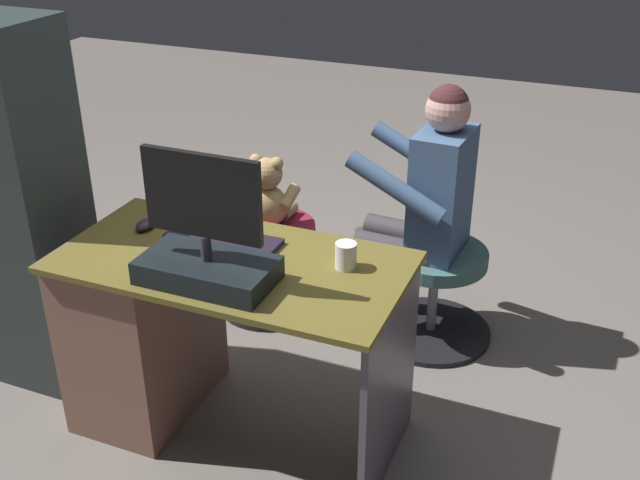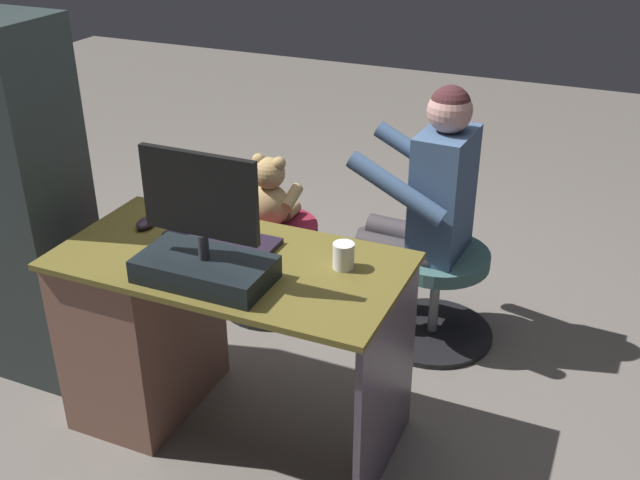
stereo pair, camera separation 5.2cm
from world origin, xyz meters
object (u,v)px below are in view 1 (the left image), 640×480
object	(u,v)px
teddy_bear	(269,194)
computer_mouse	(146,225)
monitor	(207,251)
person	(423,197)
desk	(163,324)
keyboard	(223,239)
visitor_chair	(434,286)
cup	(346,256)
tv_remote	(184,245)
office_chair_teddy	(269,257)

from	to	relation	value
teddy_bear	computer_mouse	bearing A→B (deg)	80.73
monitor	person	xyz separation A→B (m)	(-0.43, -1.04, -0.17)
desk	keyboard	world-z (taller)	keyboard
person	computer_mouse	bearing A→B (deg)	43.63
monitor	visitor_chair	distance (m)	1.31
monitor	person	distance (m)	1.14
monitor	computer_mouse	xyz separation A→B (m)	(0.41, -0.24, -0.09)
monitor	cup	bearing A→B (deg)	-146.61
tv_remote	office_chair_teddy	size ratio (longest dim) A/B	0.29
keyboard	teddy_bear	bearing A→B (deg)	-75.86
office_chair_teddy	monitor	bearing A→B (deg)	105.67
monitor	visitor_chair	world-z (taller)	monitor
desk	cup	bearing A→B (deg)	-172.20
desk	office_chair_teddy	distance (m)	0.86
desk	computer_mouse	size ratio (longest dim) A/B	12.64
computer_mouse	teddy_bear	size ratio (longest dim) A/B	0.28
computer_mouse	monitor	bearing A→B (deg)	149.16
computer_mouse	tv_remote	distance (m)	0.22
cup	tv_remote	distance (m)	0.59
cup	office_chair_teddy	xyz separation A→B (m)	(0.66, -0.75, -0.52)
desk	tv_remote	size ratio (longest dim) A/B	8.09
computer_mouse	visitor_chair	distance (m)	1.32
tv_remote	teddy_bear	xyz separation A→B (m)	(0.08, -0.85, -0.16)
person	tv_remote	bearing A→B (deg)	54.14
person	monitor	bearing A→B (deg)	67.41
desk	visitor_chair	world-z (taller)	desk
visitor_chair	person	world-z (taller)	person
person	cup	bearing A→B (deg)	86.13
tv_remote	teddy_bear	size ratio (longest dim) A/B	0.44
computer_mouse	visitor_chair	bearing A→B (deg)	-138.67
office_chair_teddy	teddy_bear	distance (m)	0.32
office_chair_teddy	person	xyz separation A→B (m)	(-0.72, -0.04, 0.42)
person	visitor_chair	bearing A→B (deg)	-176.52
tv_remote	office_chair_teddy	bearing A→B (deg)	-108.96
monitor	teddy_bear	world-z (taller)	monitor
cup	desk	bearing A→B (deg)	7.80
desk	cup	distance (m)	0.81
teddy_bear	person	size ratio (longest dim) A/B	0.29
office_chair_teddy	visitor_chair	xyz separation A→B (m)	(-0.79, -0.05, -0.01)
monitor	office_chair_teddy	bearing A→B (deg)	-74.33
monitor	tv_remote	size ratio (longest dim) A/B	2.94
computer_mouse	visitor_chair	xyz separation A→B (m)	(-0.92, -0.81, -0.50)
teddy_bear	cup	bearing A→B (deg)	130.96
desk	computer_mouse	bearing A→B (deg)	-44.34
keyboard	office_chair_teddy	xyz separation A→B (m)	(0.19, -0.74, -0.49)
keyboard	teddy_bear	world-z (taller)	teddy_bear
computer_mouse	person	bearing A→B (deg)	-136.37
keyboard	tv_remote	bearing A→B (deg)	41.20
computer_mouse	tv_remote	size ratio (longest dim) A/B	0.64
monitor	cup	xyz separation A→B (m)	(-0.38, -0.25, -0.07)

